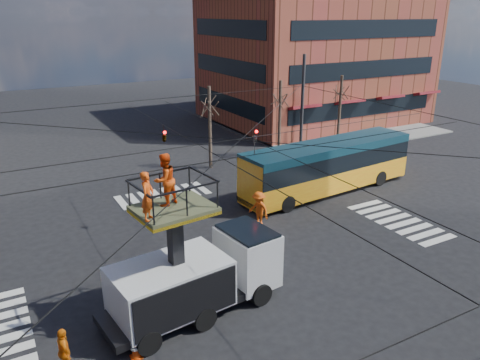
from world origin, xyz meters
name	(u,v)px	position (x,y,z in m)	size (l,w,h in m)	color
ground	(240,266)	(0.00, 0.00, 0.00)	(120.00, 120.00, 0.00)	black
sidewalk_ne	(320,123)	(21.00, 21.00, 0.06)	(18.00, 18.00, 0.12)	slate
crosswalks	(240,266)	(0.00, 0.00, 0.01)	(22.40, 22.40, 0.02)	silver
building_ne	(313,51)	(21.98, 23.98, 7.00)	(20.06, 16.06, 14.00)	brown
overhead_network	(234,175)	(-0.07, 0.40, 4.29)	(24.24, 24.24, 8.00)	#2D2D30
tree_a	(209,106)	(5.00, 13.50, 4.63)	(2.00, 2.00, 6.00)	#382B21
tree_b	(280,98)	(11.00, 13.50, 4.63)	(2.00, 2.00, 6.00)	#382B21
tree_c	(341,92)	(17.00, 13.50, 4.63)	(2.00, 2.00, 6.00)	#382B21
utility_truck	(196,262)	(-3.04, -2.07, 2.07)	(7.23, 3.32, 6.39)	black
city_bus	(328,165)	(9.46, 5.58, 1.73)	(12.39, 3.66, 3.20)	orange
traffic_cone	(136,350)	(-5.92, -3.54, 0.32)	(0.36, 0.36, 0.63)	#E33D09
worker_ground	(64,352)	(-8.06, -3.17, 0.83)	(0.97, 0.40, 1.65)	orange
flagger	(259,209)	(2.89, 3.16, 0.99)	(1.28, 0.74, 1.99)	#F4550F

